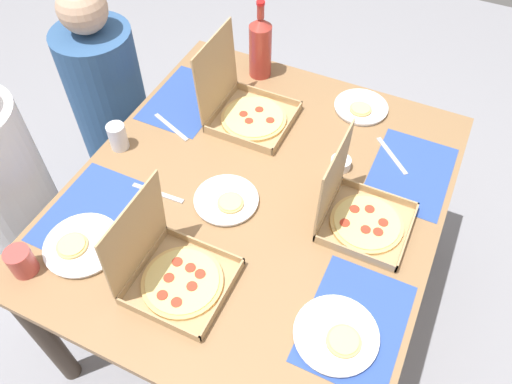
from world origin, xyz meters
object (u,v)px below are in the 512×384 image
object	(u,v)px
pizza_box_corner_left	(172,272)
plate_near_right	(337,336)
cup_dark	(118,137)
pizza_box_corner_right	(359,214)
pizza_box_center	(246,108)
condiment_bowl	(341,163)
plate_far_right	(361,108)
plate_near_left	(227,201)
diner_left_seat	(16,208)
plate_middle	(82,245)
soda_bottle	(260,46)
cup_clear_left	(21,261)
diner_right_seat	(114,116)

from	to	relation	value
pizza_box_corner_left	plate_near_right	distance (m)	0.49
cup_dark	pizza_box_corner_right	bearing A→B (deg)	-87.36
pizza_box_center	condiment_bowl	world-z (taller)	pizza_box_center
pizza_box_corner_left	plate_far_right	bearing A→B (deg)	-15.53
plate_near_left	condiment_bowl	world-z (taller)	condiment_bowl
pizza_box_corner_left	diner_left_seat	distance (m)	0.83
pizza_box_corner_right	cup_dark	size ratio (longest dim) A/B	2.98
plate_middle	condiment_bowl	bearing A→B (deg)	-42.97
pizza_box_corner_right	pizza_box_corner_left	distance (m)	0.60
pizza_box_corner_right	pizza_box_center	size ratio (longest dim) A/B	0.94
pizza_box_corner_right	pizza_box_center	xyz separation A→B (m)	(0.29, 0.54, 0.00)
soda_bottle	diner_left_seat	distance (m)	1.12
plate_middle	cup_clear_left	distance (m)	0.17
pizza_box_corner_right	diner_right_seat	size ratio (longest dim) A/B	0.26
pizza_box_center	plate_middle	distance (m)	0.76
diner_right_seat	plate_near_right	bearing A→B (deg)	-117.88
pizza_box_corner_left	plate_far_right	size ratio (longest dim) A/B	1.49
pizza_box_center	cup_dark	size ratio (longest dim) A/B	3.17
cup_dark	condiment_bowl	xyz separation A→B (m)	(0.24, -0.75, -0.03)
plate_middle	cup_dark	bearing A→B (deg)	19.30
pizza_box_corner_left	plate_near_right	xyz separation A→B (m)	(0.04, -0.49, -0.04)
cup_clear_left	soda_bottle	bearing A→B (deg)	-11.67
cup_dark	diner_right_seat	xyz separation A→B (m)	(0.32, 0.32, -0.29)
diner_left_seat	pizza_box_corner_right	bearing A→B (deg)	-74.67
pizza_box_corner_right	soda_bottle	size ratio (longest dim) A/B	0.92
pizza_box_center	plate_near_left	world-z (taller)	pizza_box_center
pizza_box_center	cup_clear_left	distance (m)	0.92
plate_near_left	diner_left_seat	bearing A→B (deg)	105.93
plate_middle	diner_left_seat	distance (m)	0.53
condiment_bowl	diner_right_seat	size ratio (longest dim) A/B	0.06
pizza_box_corner_right	pizza_box_corner_left	bearing A→B (deg)	135.56
pizza_box_corner_left	plate_middle	size ratio (longest dim) A/B	1.30
pizza_box_center	cup_clear_left	world-z (taller)	pizza_box_center
pizza_box_corner_left	plate_near_right	size ratio (longest dim) A/B	1.32
cup_clear_left	condiment_bowl	distance (m)	1.06
pizza_box_center	diner_right_seat	world-z (taller)	diner_right_seat
pizza_box_center	condiment_bowl	size ratio (longest dim) A/B	4.48
plate_near_left	cup_clear_left	distance (m)	0.64
pizza_box_corner_right	plate_near_left	world-z (taller)	pizza_box_corner_right
condiment_bowl	cup_dark	bearing A→B (deg)	107.99
plate_middle	soda_bottle	xyz separation A→B (m)	(1.00, -0.14, 0.12)
soda_bottle	cup_clear_left	world-z (taller)	soda_bottle
plate_middle	plate_near_left	bearing A→B (deg)	-43.08
plate_far_right	plate_near_left	bearing A→B (deg)	157.58
soda_bottle	condiment_bowl	size ratio (longest dim) A/B	4.57
pizza_box_center	plate_middle	xyz separation A→B (m)	(-0.74, 0.20, -0.04)
plate_near_right	plate_middle	world-z (taller)	same
plate_near_left	cup_dark	size ratio (longest dim) A/B	2.13
pizza_box_corner_right	condiment_bowl	distance (m)	0.24
plate_far_right	cup_dark	xyz separation A→B (m)	(-0.56, 0.72, 0.04)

